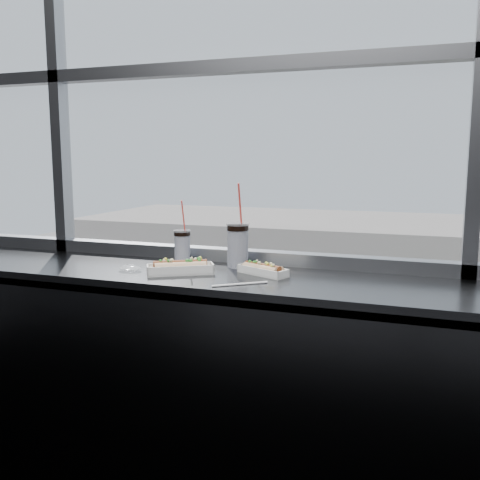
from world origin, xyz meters
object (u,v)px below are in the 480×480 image
(car_near_a, at_px, (84,421))
(tree_center, at_px, (419,319))
(pedestrian_a, at_px, (296,350))
(hotdog_tray_right, at_px, (263,269))
(car_far_b, at_px, (462,399))
(wrapper, at_px, (130,268))
(loose_straw, at_px, (240,284))
(hotdog_tray_left, at_px, (180,267))
(car_near_c, at_px, (380,479))
(car_far_a, at_px, (216,364))
(tree_left, at_px, (253,316))
(car_near_b, at_px, (233,449))
(soda_cup_left, at_px, (182,245))
(pedestrian_b, at_px, (411,359))
(soda_cup_right, at_px, (238,243))

(car_near_a, height_order, tree_center, tree_center)
(pedestrian_a, bearing_deg, hotdog_tray_right, -166.84)
(car_far_b, bearing_deg, wrapper, 171.77)
(wrapper, xyz_separation_m, car_far_b, (3.13, 24.36, -10.99))
(loose_straw, distance_m, wrapper, 0.55)
(hotdog_tray_left, height_order, car_near_c, hotdog_tray_left)
(wrapper, distance_m, car_far_a, 28.40)
(hotdog_tray_left, relative_size, tree_left, 0.07)
(loose_straw, distance_m, pedestrian_a, 31.46)
(car_far_a, bearing_deg, car_near_b, -148.60)
(wrapper, bearing_deg, car_near_b, 109.01)
(soda_cup_left, relative_size, loose_straw, 1.31)
(loose_straw, bearing_deg, tree_left, 70.50)
(pedestrian_a, bearing_deg, tree_center, -91.79)
(car_far_a, relative_size, car_far_b, 1.05)
(pedestrian_b, bearing_deg, loose_straw, -90.10)
(car_far_b, bearing_deg, car_near_c, 157.73)
(soda_cup_right, height_order, car_far_b, soda_cup_right)
(car_near_c, bearing_deg, car_near_b, 85.52)
(tree_left, distance_m, tree_center, 9.73)
(car_far_b, bearing_deg, hotdog_tray_left, 172.31)
(loose_straw, relative_size, tree_left, 0.05)
(loose_straw, relative_size, car_far_b, 0.04)
(loose_straw, bearing_deg, pedestrian_b, 52.27)
(tree_left, bearing_deg, soda_cup_left, -72.42)
(wrapper, xyz_separation_m, car_near_a, (-12.65, 16.36, -10.94))
(hotdog_tray_right, height_order, car_near_c, hotdog_tray_right)
(wrapper, bearing_deg, tree_left, 107.19)
(car_far_a, bearing_deg, car_near_a, 164.22)
(car_near_c, distance_m, tree_center, 12.31)
(loose_straw, relative_size, car_near_b, 0.03)
(hotdog_tray_left, height_order, soda_cup_right, soda_cup_right)
(hotdog_tray_right, bearing_deg, soda_cup_left, -170.17)
(loose_straw, bearing_deg, car_near_c, 54.26)
(loose_straw, xyz_separation_m, car_near_c, (-0.54, 16.45, -10.97))
(car_near_a, height_order, car_far_b, car_near_a)
(soda_cup_left, bearing_deg, hotdog_tray_left, -66.56)
(hotdog_tray_left, relative_size, tree_center, 0.05)
(car_near_a, bearing_deg, tree_left, -18.23)
(pedestrian_a, relative_size, tree_center, 0.34)
(wrapper, relative_size, car_near_b, 0.02)
(loose_straw, height_order, car_far_a, loose_straw)
(soda_cup_left, bearing_deg, wrapper, -120.82)
(hotdog_tray_left, distance_m, soda_cup_left, 0.24)
(soda_cup_left, height_order, car_far_a, soda_cup_left)
(car_near_c, bearing_deg, tree_left, 31.69)
(car_near_a, distance_m, tree_left, 12.73)
(hotdog_tray_left, distance_m, loose_straw, 0.33)
(soda_cup_left, height_order, car_near_a, soda_cup_left)
(loose_straw, distance_m, tree_left, 31.32)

